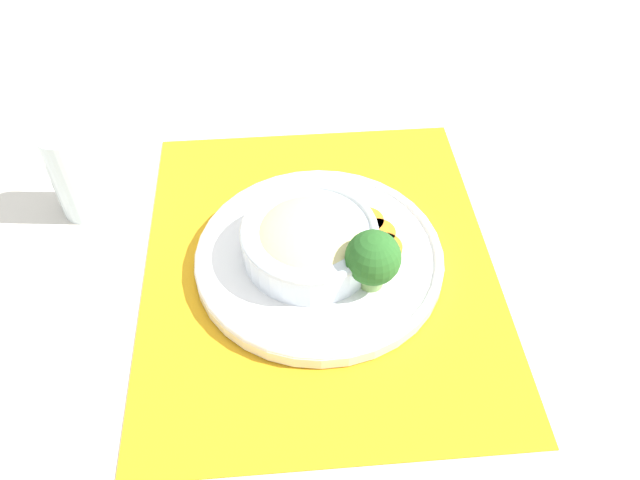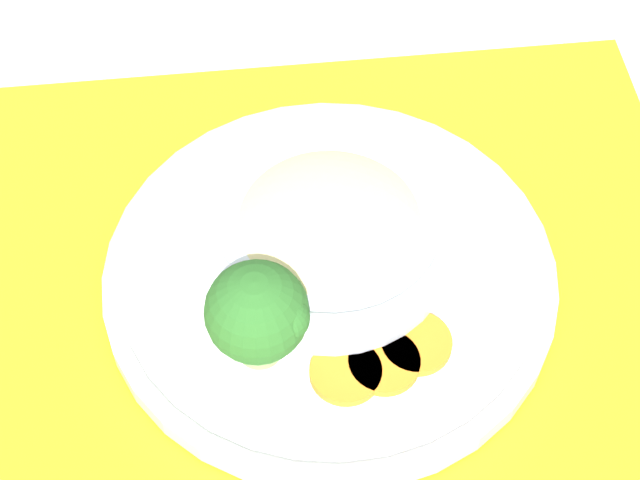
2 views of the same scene
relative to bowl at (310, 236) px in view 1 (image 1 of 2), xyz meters
name	(u,v)px [view 1 (image 1 of 2)]	position (x,y,z in m)	size (l,w,h in m)	color
ground_plane	(319,264)	(0.00, 0.01, -0.05)	(4.00, 4.00, 0.00)	beige
placemat	(319,263)	(0.00, 0.01, -0.04)	(0.54, 0.46, 0.00)	orange
plate	(319,256)	(0.00, 0.01, -0.03)	(0.30, 0.30, 0.02)	white
bowl	(310,236)	(0.00, 0.00, 0.00)	(0.16, 0.16, 0.05)	silver
broccoli_floret	(373,258)	(0.05, 0.07, 0.02)	(0.06, 0.06, 0.08)	#84AD5B
carrot_slice_near	(384,247)	(0.00, 0.09, -0.02)	(0.04, 0.04, 0.01)	orange
carrot_slice_middle	(378,233)	(-0.03, 0.08, -0.02)	(0.04, 0.04, 0.01)	orange
carrot_slice_far	(366,221)	(-0.05, 0.07, -0.02)	(0.04, 0.04, 0.01)	orange
water_glass	(76,177)	(-0.10, -0.30, 0.01)	(0.06, 0.06, 0.12)	silver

